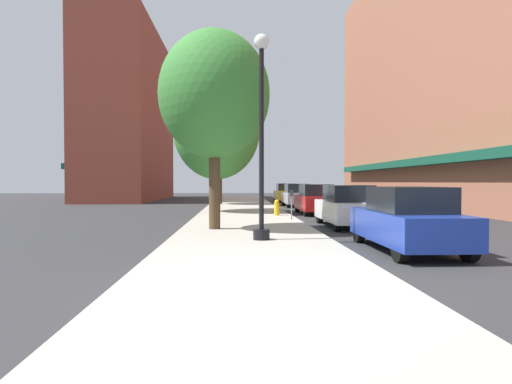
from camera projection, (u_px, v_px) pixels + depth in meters
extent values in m
plane|color=#2D2D30|center=(312.00, 213.00, 25.17)|extent=(90.00, 90.00, 0.00)
cube|color=#A8A399|center=(243.00, 211.00, 25.98)|extent=(4.80, 50.00, 0.12)
cube|color=#9E6047|center=(462.00, 55.00, 29.44)|extent=(6.00, 40.00, 20.85)
cube|color=#144C38|center=(413.00, 163.00, 29.46)|extent=(0.90, 34.00, 0.50)
cube|color=brown|center=(130.00, 118.00, 43.25)|extent=(6.00, 18.00, 16.40)
cube|color=#144C38|center=(96.00, 169.00, 43.21)|extent=(0.90, 15.30, 0.50)
cylinder|color=black|center=(261.00, 234.00, 12.48)|extent=(0.48, 0.48, 0.30)
cylinder|color=black|center=(261.00, 139.00, 12.42)|extent=(0.14, 0.14, 5.20)
sphere|color=silver|center=(262.00, 42.00, 12.35)|extent=(0.44, 0.44, 0.44)
cylinder|color=gold|center=(277.00, 209.00, 21.55)|extent=(0.26, 0.26, 0.62)
sphere|color=gold|center=(277.00, 202.00, 21.54)|extent=(0.24, 0.24, 0.24)
cylinder|color=gold|center=(280.00, 207.00, 21.56)|extent=(0.12, 0.10, 0.10)
cylinder|color=slate|center=(292.00, 208.00, 19.09)|extent=(0.06, 0.06, 1.05)
cube|color=#33383D|center=(292.00, 193.00, 19.08)|extent=(0.14, 0.09, 0.26)
cylinder|color=#422D1E|center=(219.00, 184.00, 32.88)|extent=(0.40, 0.40, 2.97)
ellipsoid|color=#235B23|center=(219.00, 144.00, 32.80)|extent=(4.29, 4.29, 4.94)
cylinder|color=#4C3823|center=(217.00, 187.00, 24.50)|extent=(0.40, 0.40, 2.80)
ellipsoid|color=#387F33|center=(217.00, 129.00, 24.43)|extent=(4.90, 4.90, 5.64)
cylinder|color=#4C3823|center=(215.00, 183.00, 15.32)|extent=(0.40, 0.40, 3.29)
ellipsoid|color=#387F33|center=(214.00, 94.00, 15.24)|extent=(3.92, 3.92, 4.51)
cylinder|color=black|center=(359.00, 232.00, 12.75)|extent=(0.22, 0.64, 0.64)
cylinder|color=black|center=(411.00, 231.00, 12.82)|extent=(0.22, 0.64, 0.64)
cylinder|color=black|center=(400.00, 248.00, 9.55)|extent=(0.22, 0.64, 0.64)
cylinder|color=black|center=(469.00, 248.00, 9.62)|extent=(0.22, 0.64, 0.64)
cube|color=#1E389E|center=(407.00, 226.00, 11.18)|extent=(1.80, 4.30, 0.76)
cube|color=black|center=(409.00, 199.00, 11.01)|extent=(1.56, 2.20, 0.64)
cylinder|color=black|center=(320.00, 216.00, 18.75)|extent=(0.22, 0.64, 0.64)
cylinder|color=black|center=(355.00, 216.00, 18.82)|extent=(0.22, 0.64, 0.64)
cylinder|color=black|center=(337.00, 223.00, 15.55)|extent=(0.22, 0.64, 0.64)
cylinder|color=black|center=(380.00, 222.00, 15.62)|extent=(0.22, 0.64, 0.64)
cube|color=silver|center=(347.00, 211.00, 17.18)|extent=(1.80, 4.30, 0.76)
cube|color=black|center=(348.00, 193.00, 17.01)|extent=(1.56, 2.20, 0.64)
cylinder|color=black|center=(297.00, 207.00, 25.55)|extent=(0.22, 0.64, 0.64)
cylinder|color=black|center=(323.00, 207.00, 25.62)|extent=(0.22, 0.64, 0.64)
cylinder|color=black|center=(306.00, 210.00, 22.35)|extent=(0.22, 0.64, 0.64)
cylinder|color=black|center=(336.00, 210.00, 22.43)|extent=(0.22, 0.64, 0.64)
cube|color=red|center=(315.00, 203.00, 23.98)|extent=(1.80, 4.30, 0.76)
cube|color=black|center=(316.00, 190.00, 23.81)|extent=(1.56, 2.20, 0.64)
cylinder|color=black|center=(283.00, 201.00, 32.92)|extent=(0.22, 0.64, 0.64)
cylinder|color=black|center=(304.00, 201.00, 32.99)|extent=(0.22, 0.64, 0.64)
cylinder|color=black|center=(289.00, 203.00, 29.72)|extent=(0.22, 0.64, 0.64)
cylinder|color=black|center=(311.00, 203.00, 29.79)|extent=(0.22, 0.64, 0.64)
cube|color=#B2B2BA|center=(297.00, 198.00, 31.35)|extent=(1.80, 4.30, 0.76)
cube|color=black|center=(297.00, 188.00, 31.18)|extent=(1.56, 2.20, 0.64)
cylinder|color=black|center=(275.00, 198.00, 39.77)|extent=(0.22, 0.64, 0.64)
cylinder|color=black|center=(292.00, 198.00, 39.84)|extent=(0.22, 0.64, 0.64)
cylinder|color=black|center=(279.00, 199.00, 36.57)|extent=(0.22, 0.64, 0.64)
cylinder|color=black|center=(297.00, 199.00, 36.65)|extent=(0.22, 0.64, 0.64)
cube|color=gold|center=(286.00, 195.00, 38.20)|extent=(1.80, 4.30, 0.76)
cube|color=black|center=(286.00, 187.00, 38.03)|extent=(1.56, 2.20, 0.64)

